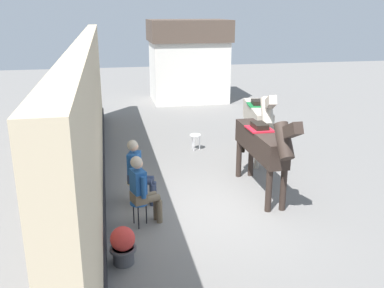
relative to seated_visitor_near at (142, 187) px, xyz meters
name	(u,v)px	position (x,y,z in m)	size (l,w,h in m)	color
ground_plane	(193,160)	(1.67, 3.36, -0.78)	(40.00, 40.00, 0.00)	slate
pub_facade_wall	(92,124)	(-0.88, 1.86, 0.76)	(0.34, 14.00, 3.40)	#CCB793
distant_cottage	(188,60)	(3.07, 11.29, 1.02)	(3.40, 2.60, 3.50)	silver
seated_visitor_near	(142,187)	(0.00, 0.00, 0.00)	(0.61, 0.48, 1.39)	#194C99
seated_visitor_far	(138,168)	(0.00, 0.98, 0.00)	(0.61, 0.49, 1.39)	gold
saddled_horse_near	(263,144)	(2.69, 0.91, 0.38)	(0.51, 3.00, 2.06)	#2D231E
saddled_horse_far	(258,117)	(3.44, 3.26, 0.38)	(0.79, 2.98, 2.06)	#B2A899
flower_planter_near	(123,245)	(-0.42, -1.24, -0.44)	(0.43, 0.43, 0.64)	#4C4C51
spare_stool_white	(195,137)	(1.91, 4.25, -0.38)	(0.32, 0.32, 0.46)	white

